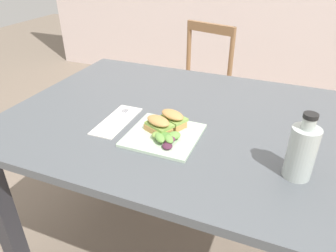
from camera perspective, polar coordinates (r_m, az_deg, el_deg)
name	(u,v)px	position (r m, az deg, el deg)	size (l,w,h in m)	color
ground_plane	(177,239)	(1.71, 1.57, -19.98)	(9.51, 9.51, 0.00)	#7A6B5B
dining_table	(172,138)	(1.29, 0.69, -2.24)	(1.26, 0.99, 0.74)	#51565B
chair_wooden_far	(197,89)	(2.20, 5.24, 6.77)	(0.49, 0.49, 0.87)	#8E6642
plate_lunch	(164,135)	(1.08, -0.80, -1.67)	(0.24, 0.24, 0.01)	beige
sandwich_half_front	(158,125)	(1.08, -1.75, 0.25)	(0.11, 0.10, 0.06)	tan
sandwich_half_back	(173,118)	(1.12, 0.86, 1.40)	(0.11, 0.10, 0.06)	tan
salad_mixed_greens	(165,137)	(1.03, -0.52, -2.04)	(0.11, 0.11, 0.03)	#6B9E47
napkin_folded	(117,121)	(1.19, -9.30, 0.94)	(0.10, 0.25, 0.00)	silver
fork_on_napkin	(119,118)	(1.20, -8.97, 1.48)	(0.04, 0.19, 0.00)	silver
bottle_cold_brew	(301,154)	(0.94, 23.10, -4.80)	(0.08, 0.08, 0.20)	#472819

